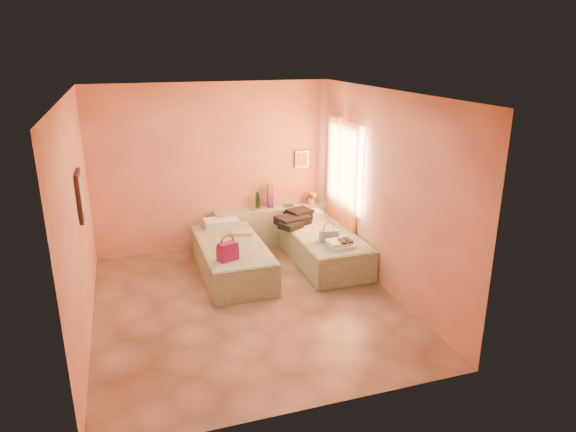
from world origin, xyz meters
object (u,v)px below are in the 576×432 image
object	(u,v)px
water_bottle	(258,201)
flower_vase	(312,196)
headboard_ledge	(273,225)
blue_handbag	(329,236)
bed_right	(322,247)
green_book	(288,206)
magenta_handbag	(228,251)
towel_stack	(341,244)
bed_left	(232,258)

from	to	relation	value
water_bottle	flower_vase	distance (m)	0.98
headboard_ledge	blue_handbag	bearing A→B (deg)	-72.16
bed_right	green_book	bearing A→B (deg)	102.54
bed_right	magenta_handbag	distance (m)	1.82
bed_right	water_bottle	world-z (taller)	water_bottle
water_bottle	towel_stack	xyz separation A→B (m)	(0.80, -1.77, -0.24)
flower_vase	bed_right	bearing A→B (deg)	-100.46
bed_right	towel_stack	world-z (taller)	towel_stack
blue_handbag	headboard_ledge	bearing A→B (deg)	113.97
headboard_ledge	bed_left	size ratio (longest dim) A/B	1.02
bed_left	water_bottle	size ratio (longest dim) A/B	7.27
bed_left	green_book	xyz separation A→B (m)	(1.25, 1.04, 0.41)
flower_vase	blue_handbag	bearing A→B (deg)	-100.04
headboard_ledge	magenta_handbag	distance (m)	2.05
bed_left	blue_handbag	bearing A→B (deg)	-15.69
headboard_ledge	water_bottle	bearing A→B (deg)	170.67
green_book	magenta_handbag	xyz separation A→B (m)	(-1.43, -1.67, -0.03)
green_book	flower_vase	distance (m)	0.45
towel_stack	bed_left	bearing A→B (deg)	155.80
headboard_ledge	bed_right	distance (m)	1.18
flower_vase	magenta_handbag	distance (m)	2.50
green_book	flower_vase	bearing A→B (deg)	4.03
green_book	blue_handbag	xyz separation A→B (m)	(0.18, -1.43, -0.07)
water_bottle	flower_vase	size ratio (longest dim) A/B	0.95
bed_right	blue_handbag	xyz separation A→B (m)	(-0.06, -0.39, 0.34)
bed_right	towel_stack	distance (m)	0.74
bed_right	blue_handbag	size ratio (longest dim) A/B	7.15
bed_right	flower_vase	size ratio (longest dim) A/B	6.93
magenta_handbag	water_bottle	bearing A→B (deg)	43.36
bed_right	green_book	size ratio (longest dim) A/B	12.04
bed_left	bed_right	size ratio (longest dim) A/B	1.00
headboard_ledge	bed_left	distance (m)	1.43
green_book	blue_handbag	distance (m)	1.45
towel_stack	water_bottle	bearing A→B (deg)	114.36
bed_right	flower_vase	world-z (taller)	flower_vase
green_book	bed_left	bearing A→B (deg)	-136.33
magenta_handbag	blue_handbag	size ratio (longest dim) A/B	1.00
headboard_ledge	green_book	bearing A→B (deg)	-1.49
towel_stack	magenta_handbag	bearing A→B (deg)	178.18
flower_vase	green_book	bearing A→B (deg)	-179.79
bed_left	water_bottle	xyz separation A→B (m)	(0.70, 1.09, 0.54)
bed_left	water_bottle	bearing A→B (deg)	56.86
water_bottle	green_book	xyz separation A→B (m)	(0.55, -0.05, -0.12)
towel_stack	bed_right	bearing A→B (deg)	91.36
headboard_ledge	magenta_handbag	size ratio (longest dim) A/B	7.33
bed_right	magenta_handbag	size ratio (longest dim) A/B	7.15
magenta_handbag	blue_handbag	bearing A→B (deg)	-11.15
bed_left	towel_stack	size ratio (longest dim) A/B	5.71
headboard_ledge	bed_left	xyz separation A→B (m)	(-0.96, -1.05, -0.08)
blue_handbag	towel_stack	world-z (taller)	blue_handbag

